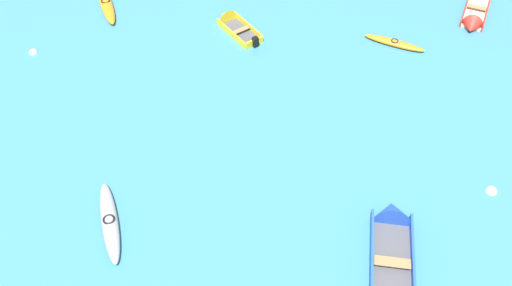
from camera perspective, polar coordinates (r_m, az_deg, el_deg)
The scene contains 8 objects.
rowboat_red_outer_right at distance 31.12m, azimuth 20.50°, elevation 11.26°, with size 2.90×3.44×0.99m.
rowboat_blue_midfield_left at distance 20.92m, azimuth 13.12°, elevation -8.40°, with size 2.78×4.36×1.29m.
kayak_orange_far_right at distance 28.53m, azimuth 13.38°, elevation 9.51°, with size 2.56×2.15×0.28m.
rowboat_yellow_far_back at distance 29.02m, azimuth -2.38°, elevation 11.64°, with size 1.97×3.00×0.96m.
kayak_grey_cluster_outer at distance 21.28m, azimuth -14.13°, elevation -7.48°, with size 0.75×3.61×0.34m.
kayak_orange_distant_center at distance 31.28m, azimuth -14.46°, elevation 13.10°, with size 1.01×3.81×0.36m.
mooring_buoy_far_field at distance 29.30m, azimuth -20.96°, elevation 8.24°, with size 0.38×0.38×0.38m, color silver.
mooring_buoy_central at distance 23.34m, azimuth 22.02°, elevation -4.42°, with size 0.42×0.42×0.42m, color silver.
Camera 1 is at (-3.59, 8.00, 17.10)m, focal length 40.88 mm.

